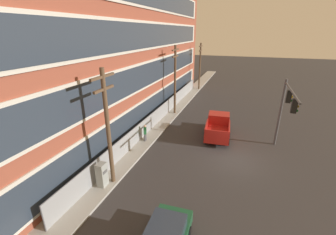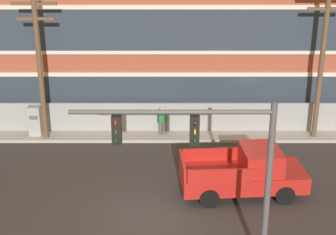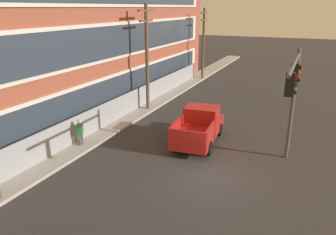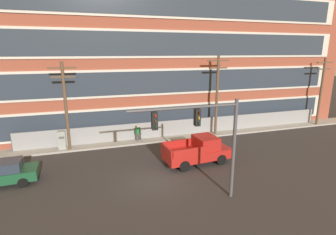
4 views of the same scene
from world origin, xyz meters
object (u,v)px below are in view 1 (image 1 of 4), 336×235
(utility_pole_far_east, at_px, (200,65))
(utility_pole_midblock, at_px, (175,78))
(traffic_signal_mast, at_px, (286,105))
(pedestrian_near_cabinet, at_px, (145,132))
(pickup_truck_red, at_px, (218,126))
(utility_pole_near_corner, at_px, (108,125))
(electrical_cabinet, at_px, (102,176))

(utility_pole_far_east, bearing_deg, utility_pole_midblock, 178.87)
(traffic_signal_mast, distance_m, pedestrian_near_cabinet, 11.52)
(traffic_signal_mast, bearing_deg, pedestrian_near_cabinet, 98.30)
(pickup_truck_red, distance_m, utility_pole_midblock, 7.95)
(pickup_truck_red, distance_m, utility_pole_near_corner, 11.46)
(utility_pole_far_east, distance_m, electrical_cabinet, 27.52)
(utility_pole_near_corner, height_order, electrical_cabinet, utility_pole_near_corner)
(utility_pole_midblock, bearing_deg, electrical_cabinet, 179.22)
(utility_pole_midblock, height_order, pedestrian_near_cabinet, utility_pole_midblock)
(utility_pole_far_east, relative_size, pedestrian_near_cabinet, 4.52)
(traffic_signal_mast, height_order, pickup_truck_red, traffic_signal_mast)
(pickup_truck_red, relative_size, utility_pole_far_east, 0.69)
(pedestrian_near_cabinet, bearing_deg, traffic_signal_mast, -81.70)
(pedestrian_near_cabinet, bearing_deg, utility_pole_far_east, -1.41)
(electrical_cabinet, distance_m, pedestrian_near_cabinet, 6.60)
(traffic_signal_mast, xyz_separation_m, pickup_truck_red, (1.93, 5.02, -3.22))
(pickup_truck_red, xyz_separation_m, electrical_cabinet, (-10.13, 5.88, -0.08))
(pedestrian_near_cabinet, bearing_deg, utility_pole_near_corner, -175.85)
(utility_pole_near_corner, xyz_separation_m, pedestrian_near_cabinet, (6.00, 0.44, -3.18))
(traffic_signal_mast, bearing_deg, utility_pole_near_corner, 125.85)
(traffic_signal_mast, relative_size, electrical_cabinet, 3.48)
(traffic_signal_mast, xyz_separation_m, utility_pole_midblock, (6.31, 10.70, 0.22))
(utility_pole_near_corner, bearing_deg, traffic_signal_mast, -54.15)
(electrical_cabinet, bearing_deg, traffic_signal_mast, -53.03)
(traffic_signal_mast, relative_size, utility_pole_far_east, 0.79)
(utility_pole_near_corner, height_order, utility_pole_far_east, utility_pole_far_east)
(traffic_signal_mast, distance_m, utility_pole_far_east, 21.78)
(utility_pole_near_corner, distance_m, utility_pole_midblock, 13.91)
(traffic_signal_mast, height_order, utility_pole_far_east, utility_pole_far_east)
(utility_pole_midblock, relative_size, pedestrian_near_cabinet, 4.71)
(utility_pole_midblock, relative_size, electrical_cabinet, 4.57)
(pickup_truck_red, height_order, electrical_cabinet, pickup_truck_red)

